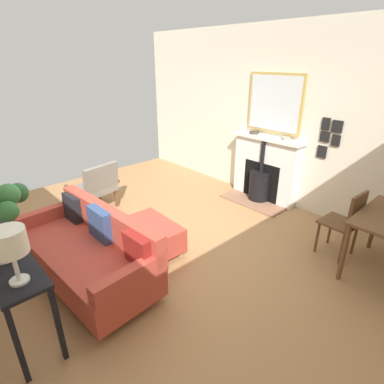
% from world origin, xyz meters
% --- Properties ---
extents(ground_plane, '(4.85, 6.25, 0.01)m').
position_xyz_m(ground_plane, '(0.00, 0.00, -0.00)').
color(ground_plane, '#A87A4C').
extents(wall_left, '(0.12, 6.25, 2.82)m').
position_xyz_m(wall_left, '(-2.43, 0.00, 1.41)').
color(wall_left, silver).
rests_on(wall_left, ground).
extents(fireplace, '(0.63, 1.26, 1.12)m').
position_xyz_m(fireplace, '(-2.22, 0.07, 0.49)').
color(fireplace, '#93664C').
rests_on(fireplace, ground).
extents(mirror_over_mantel, '(0.04, 0.98, 0.92)m').
position_xyz_m(mirror_over_mantel, '(-2.34, 0.07, 1.64)').
color(mirror_over_mantel, tan).
extents(mantel_bowl_near, '(0.16, 0.16, 0.04)m').
position_xyz_m(mantel_bowl_near, '(-2.25, -0.21, 1.14)').
color(mantel_bowl_near, '#47382D').
rests_on(mantel_bowl_near, fireplace).
extents(mantel_bowl_far, '(0.14, 0.14, 0.05)m').
position_xyz_m(mantel_bowl_far, '(-2.25, 0.40, 1.15)').
color(mantel_bowl_far, '#9E9384').
rests_on(mantel_bowl_far, fireplace).
extents(sofa, '(0.91, 1.88, 0.79)m').
position_xyz_m(sofa, '(0.96, 0.02, 0.35)').
color(sofa, '#B2B2B7').
rests_on(sofa, ground).
extents(ottoman, '(0.59, 0.82, 0.40)m').
position_xyz_m(ottoman, '(0.18, 0.07, 0.24)').
color(ottoman, '#B2B2B7').
rests_on(ottoman, ground).
extents(armchair_accent, '(0.76, 0.69, 0.80)m').
position_xyz_m(armchair_accent, '(0.10, -1.50, 0.44)').
color(armchair_accent, brown).
rests_on(armchair_accent, ground).
extents(console_table, '(0.35, 1.69, 0.77)m').
position_xyz_m(console_table, '(1.76, 0.03, 0.68)').
color(console_table, black).
rests_on(console_table, ground).
extents(table_lamp_far_end, '(0.24, 0.24, 0.44)m').
position_xyz_m(table_lamp_far_end, '(1.76, 0.66, 1.10)').
color(table_lamp_far_end, white).
rests_on(table_lamp_far_end, console_table).
extents(dining_chair_near_fireplace, '(0.43, 0.43, 0.88)m').
position_xyz_m(dining_chair_near_fireplace, '(-1.52, 1.77, 0.52)').
color(dining_chair_near_fireplace, brown).
rests_on(dining_chair_near_fireplace, ground).
extents(photo_gallery_row, '(0.02, 0.30, 0.59)m').
position_xyz_m(photo_gallery_row, '(-2.35, 1.02, 1.27)').
color(photo_gallery_row, black).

